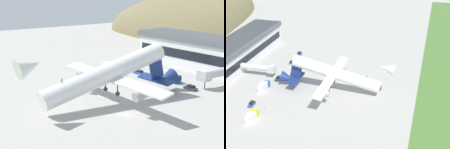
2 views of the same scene
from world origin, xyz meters
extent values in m
plane|color=#ADAAA3|center=(0.00, 0.00, 0.00)|extent=(347.78, 347.78, 0.00)
cylinder|color=silver|center=(-3.93, 38.51, 4.00)|extent=(2.60, 14.48, 2.60)
cube|color=silver|center=(-3.93, 31.27, 4.00)|extent=(3.38, 2.86, 2.86)
cylinder|color=slate|center=(-3.93, 31.77, 2.00)|extent=(0.36, 0.36, 4.00)
cylinder|color=white|center=(-9.40, 0.71, 7.74)|extent=(4.76, 36.13, 12.54)
cone|color=white|center=(-9.40, -19.38, 12.26)|extent=(4.66, 6.13, 5.70)
cone|color=navy|center=(-9.40, 21.27, 3.10)|extent=(4.66, 7.06, 5.91)
cube|color=navy|center=(-9.40, 17.56, 7.55)|extent=(0.50, 5.76, 7.98)
cube|color=navy|center=(-9.40, 17.79, 3.89)|extent=(12.37, 3.33, 1.08)
cube|color=white|center=(-9.40, 2.47, 6.51)|extent=(40.49, 3.61, 1.23)
cylinder|color=#9E9EA3|center=(-21.54, 1.94, 5.08)|extent=(2.30, 4.02, 3.03)
cylinder|color=#9E9EA3|center=(2.75, 1.94, 5.08)|extent=(2.30, 4.02, 3.03)
cylinder|color=#2D2D2D|center=(-12.01, 2.47, 4.10)|extent=(0.28, 0.28, 2.20)
cylinder|color=#2D2D2D|center=(-12.01, 2.47, 3.00)|extent=(0.45, 1.10, 1.10)
cylinder|color=#2D2D2D|center=(-6.78, 2.47, 4.10)|extent=(0.28, 0.28, 2.20)
cylinder|color=#2D2D2D|center=(-6.78, 2.47, 3.00)|extent=(0.45, 1.10, 1.10)
cylinder|color=#2D2D2D|center=(-9.40, -11.57, 7.37)|extent=(0.22, 0.22, 1.98)
cylinder|color=#2D2D2D|center=(-9.40, -11.57, 6.38)|extent=(0.30, 0.82, 0.82)
cube|color=#333338|center=(-5.62, 27.69, 0.40)|extent=(4.16, 1.84, 0.79)
cube|color=black|center=(-5.42, 27.68, 1.12)|extent=(2.31, 1.51, 0.65)
cube|color=#264C99|center=(-29.11, 28.29, 0.39)|extent=(4.27, 1.99, 0.78)
cube|color=black|center=(-28.90, 28.30, 1.09)|extent=(2.38, 1.60, 0.63)
cube|color=gold|center=(-36.19, 23.51, 1.34)|extent=(2.37, 2.69, 2.67)
cube|color=black|center=(-35.06, 23.59, 1.82)|extent=(0.23, 2.16, 1.18)
cube|color=silver|center=(-39.60, 23.27, 1.41)|extent=(4.83, 2.86, 2.81)
cube|color=#264C99|center=(-13.27, 29.58, 1.24)|extent=(2.35, 2.49, 2.47)
cube|color=black|center=(-12.09, 29.61, 1.68)|extent=(0.12, 2.08, 1.09)
cube|color=silver|center=(-16.86, 29.52, 1.65)|extent=(4.94, 2.54, 3.30)
cube|color=orange|center=(-29.28, 22.83, 0.01)|extent=(0.52, 0.52, 0.03)
cone|color=orange|center=(-29.28, 22.83, 0.31)|extent=(0.40, 0.40, 0.55)
camera|label=1|loc=(64.28, -51.06, 29.38)|focal=60.00mm
camera|label=2|loc=(-139.37, -35.05, 68.71)|focal=60.00mm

